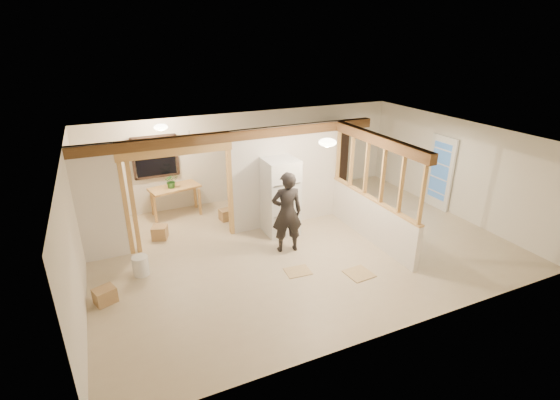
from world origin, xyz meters
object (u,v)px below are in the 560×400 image
work_table (176,201)px  woman (287,212)px  refrigerator (280,197)px  bookshelf (331,156)px  shop_vac (97,223)px

work_table → woman: bearing=-69.6°
refrigerator → bookshelf: 3.54m
refrigerator → woman: (-0.24, -0.87, -0.00)m
woman → work_table: bearing=-45.8°
refrigerator → woman: refrigerator is taller
refrigerator → shop_vac: size_ratio=2.92×
work_table → bookshelf: bearing=-9.9°
refrigerator → bookshelf: size_ratio=0.93×
woman → bookshelf: (2.98, 3.11, 0.07)m
shop_vac → bookshelf: bookshelf is taller
shop_vac → woman: bearing=-33.6°
work_table → shop_vac: 1.99m
woman → shop_vac: bearing=-21.7°
refrigerator → shop_vac: refrigerator is taller
refrigerator → woman: 0.90m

